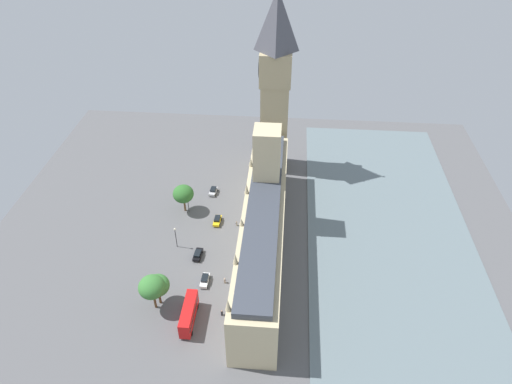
% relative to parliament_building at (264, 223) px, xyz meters
% --- Properties ---
extents(ground_plane, '(147.67, 147.67, 0.00)m').
position_rel_parliament_building_xyz_m(ground_plane, '(1.99, 1.40, -8.71)').
color(ground_plane, '#565659').
extents(river_thames, '(44.83, 132.90, 0.25)m').
position_rel_parliament_building_xyz_m(river_thames, '(-34.43, 1.40, -8.58)').
color(river_thames, slate).
rests_on(river_thames, ground).
extents(parliament_building, '(10.56, 68.46, 30.03)m').
position_rel_parliament_building_xyz_m(parliament_building, '(0.00, 0.00, 0.00)').
color(parliament_building, '#CCBA8E').
rests_on(parliament_building, ground).
extents(clock_tower, '(9.49, 9.49, 57.00)m').
position_rel_parliament_building_xyz_m(clock_tower, '(-0.63, -39.36, 20.78)').
color(clock_tower, tan).
rests_on(clock_tower, ground).
extents(car_silver_near_tower, '(2.26, 4.34, 1.74)m').
position_rel_parliament_building_xyz_m(car_silver_near_tower, '(17.03, -22.42, -7.82)').
color(car_silver_near_tower, '#B7B7BC').
rests_on(car_silver_near_tower, ground).
extents(car_yellow_cab_under_trees, '(2.05, 4.53, 1.74)m').
position_rel_parliament_building_xyz_m(car_yellow_cab_under_trees, '(13.75, -8.94, -7.82)').
color(car_yellow_cab_under_trees, gold).
rests_on(car_yellow_cab_under_trees, ground).
extents(car_black_corner, '(2.20, 4.63, 1.74)m').
position_rel_parliament_building_xyz_m(car_black_corner, '(16.84, 4.82, -7.82)').
color(car_black_corner, black).
rests_on(car_black_corner, ground).
extents(car_white_midblock, '(1.99, 4.61, 1.74)m').
position_rel_parliament_building_xyz_m(car_white_midblock, '(13.54, 13.27, -7.82)').
color(car_white_midblock, silver).
rests_on(car_white_midblock, ground).
extents(double_decker_bus_trailing, '(2.67, 10.51, 4.75)m').
position_rel_parliament_building_xyz_m(double_decker_bus_trailing, '(15.10, 24.82, -6.07)').
color(double_decker_bus_trailing, red).
rests_on(double_decker_bus_trailing, ground).
extents(pedestrian_leading, '(0.70, 0.67, 1.68)m').
position_rel_parliament_building_xyz_m(pedestrian_leading, '(8.66, 13.01, -7.95)').
color(pedestrian_leading, gray).
rests_on(pedestrian_leading, ground).
extents(pedestrian_by_river_gate, '(0.65, 0.59, 1.53)m').
position_rel_parliament_building_xyz_m(pedestrian_by_river_gate, '(8.11, -8.20, -8.02)').
color(pedestrian_by_river_gate, gray).
rests_on(pedestrian_by_river_gate, ground).
extents(pedestrian_far_end, '(0.62, 0.67, 1.60)m').
position_rel_parliament_building_xyz_m(pedestrian_far_end, '(8.00, 22.66, -7.99)').
color(pedestrian_far_end, black).
rests_on(pedestrian_far_end, ground).
extents(plane_tree_opposite_hall, '(6.00, 6.00, 8.77)m').
position_rel_parliament_building_xyz_m(plane_tree_opposite_hall, '(24.01, -13.55, -2.52)').
color(plane_tree_opposite_hall, brown).
rests_on(plane_tree_opposite_hall, ground).
extents(plane_tree_kerbside, '(5.66, 5.66, 8.47)m').
position_rel_parliament_building_xyz_m(plane_tree_kerbside, '(22.99, 20.24, -2.68)').
color(plane_tree_kerbside, brown).
rests_on(plane_tree_kerbside, ground).
extents(plane_tree_slot_10, '(6.13, 6.13, 9.70)m').
position_rel_parliament_building_xyz_m(plane_tree_slot_10, '(23.73, 21.65, -1.65)').
color(plane_tree_slot_10, brown).
rests_on(plane_tree_slot_10, ground).
extents(street_lamp_slot_11, '(0.56, 0.56, 6.64)m').
position_rel_parliament_building_xyz_m(street_lamp_slot_11, '(23.12, 1.52, -4.10)').
color(street_lamp_slot_11, black).
rests_on(street_lamp_slot_11, ground).
extents(street_lamp_slot_12, '(0.56, 0.56, 6.09)m').
position_rel_parliament_building_xyz_m(street_lamp_slot_12, '(22.83, -13.22, -4.43)').
color(street_lamp_slot_12, black).
rests_on(street_lamp_slot_12, ground).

